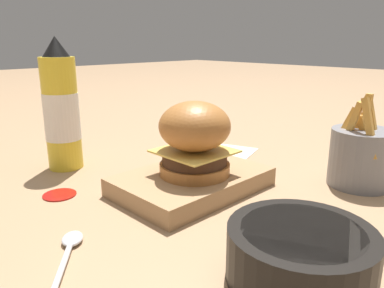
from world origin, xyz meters
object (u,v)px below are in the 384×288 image
Objects in this scene: serving_board at (192,182)px; side_bowl at (300,253)px; burger at (196,138)px; fries_basket at (361,156)px; ketchup_bottle at (61,111)px; spoon at (66,257)px.

serving_board is 1.60× the size of side_bowl.
fries_basket is (0.22, -0.18, -0.04)m from burger.
side_bowl is at bearing -89.29° from ketchup_bottle.
fries_basket is at bearing -38.20° from burger.
serving_board is 1.55× the size of fries_basket.
ketchup_bottle is 0.36m from spoon.
burger is 0.79× the size of side_bowl.
serving_board is at bearing -41.54° from spoon.
fries_basket is 0.50m from spoon.
serving_board is 0.26m from spoon.
spoon is at bearing -168.88° from serving_board.
burger is at bearing -70.32° from ketchup_bottle.
side_bowl is at bearing -167.92° from fries_basket.
ketchup_bottle is at bearing 90.71° from side_bowl.
fries_basket reaches higher than burger.
fries_basket reaches higher than side_bowl.
burger is at bearing -90.77° from serving_board.
serving_board is 0.29m from ketchup_bottle.
ketchup_bottle reaches higher than fries_basket.
ketchup_bottle is (-0.10, 0.27, 0.02)m from burger.
spoon is at bearing 164.00° from fries_basket.
serving_board is 0.98× the size of ketchup_bottle.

